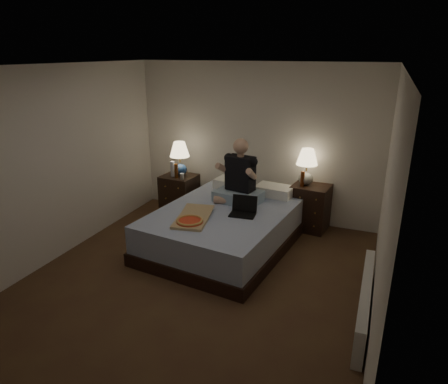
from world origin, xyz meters
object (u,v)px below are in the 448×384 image
at_px(bed, 224,228).
at_px(lamp_right, 307,167).
at_px(lamp_left, 180,159).
at_px(pizza_box, 190,222).
at_px(water_bottle, 173,169).
at_px(beer_bottle_right, 302,179).
at_px(nightstand_left, 180,195).
at_px(radiator, 364,301).
at_px(beer_bottle_left, 176,171).
at_px(laptop, 243,207).
at_px(soda_can, 182,176).
at_px(nightstand_right, 310,207).
at_px(person, 239,171).

distance_m(bed, lamp_right, 1.57).
relative_size(lamp_left, pizza_box, 0.74).
distance_m(water_bottle, pizza_box, 1.68).
relative_size(water_bottle, beer_bottle_right, 1.09).
relative_size(nightstand_left, radiator, 0.43).
height_order(beer_bottle_left, laptop, beer_bottle_left).
height_order(lamp_right, pizza_box, lamp_right).
distance_m(nightstand_left, pizza_box, 1.69).
relative_size(bed, water_bottle, 8.85).
relative_size(lamp_right, soda_can, 5.60).
distance_m(bed, laptop, 0.50).
relative_size(nightstand_right, radiator, 0.44).
bearing_deg(beer_bottle_left, bed, -31.17).
distance_m(water_bottle, soda_can, 0.25).
height_order(bed, laptop, laptop).
height_order(lamp_left, radiator, lamp_left).
height_order(lamp_left, beer_bottle_left, lamp_left).
bearing_deg(pizza_box, soda_can, 110.73).
xyz_separation_m(lamp_right, radiator, (1.05, -2.04, -0.79)).
height_order(lamp_right, water_bottle, lamp_right).
xyz_separation_m(lamp_left, person, (1.18, -0.44, 0.04)).
height_order(beer_bottle_right, pizza_box, beer_bottle_right).
distance_m(beer_bottle_right, pizza_box, 1.95).
relative_size(beer_bottle_left, radiator, 0.14).
bearing_deg(nightstand_right, beer_bottle_right, -139.29).
height_order(nightstand_right, person, person).
bearing_deg(bed, lamp_right, 56.27).
xyz_separation_m(lamp_right, beer_bottle_right, (-0.03, -0.09, -0.17)).
relative_size(nightstand_right, beer_bottle_right, 3.08).
relative_size(beer_bottle_left, laptop, 0.68).
relative_size(lamp_left, lamp_right, 1.00).
relative_size(nightstand_right, water_bottle, 2.83).
xyz_separation_m(lamp_left, beer_bottle_left, (0.01, -0.15, -0.17)).
bearing_deg(pizza_box, water_bottle, 115.49).
bearing_deg(water_bottle, lamp_left, 49.05).
distance_m(lamp_left, laptop, 1.71).
height_order(nightstand_right, laptop, laptop).
bearing_deg(laptop, person, 110.76).
bearing_deg(lamp_right, nightstand_right, 0.00).
bearing_deg(nightstand_left, bed, -29.80).
distance_m(nightstand_right, lamp_right, 0.64).
distance_m(nightstand_left, soda_can, 0.45).
relative_size(beer_bottle_left, person, 0.25).
distance_m(person, radiator, 2.47).
bearing_deg(radiator, laptop, 151.73).
distance_m(lamp_right, radiator, 2.43).
bearing_deg(beer_bottle_right, bed, -131.89).
bearing_deg(lamp_right, beer_bottle_right, -111.18).
xyz_separation_m(bed, beer_bottle_left, (-1.11, 0.67, 0.53)).
distance_m(nightstand_left, lamp_left, 0.63).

